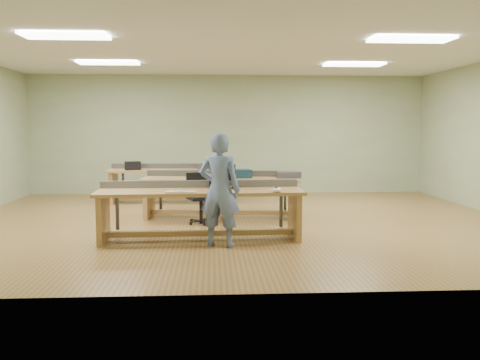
% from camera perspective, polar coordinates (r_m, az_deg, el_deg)
% --- Properties ---
extents(floor, '(10.00, 10.00, 0.00)m').
position_cam_1_polar(floor, '(9.14, -0.39, -4.68)').
color(floor, olive).
rests_on(floor, ground).
extents(ceiling, '(10.00, 10.00, 0.00)m').
position_cam_1_polar(ceiling, '(9.08, -0.41, 14.27)').
color(ceiling, silver).
rests_on(ceiling, wall_back).
extents(wall_back, '(10.00, 0.04, 3.00)m').
position_cam_1_polar(wall_back, '(12.98, -1.28, 5.11)').
color(wall_back, '#9CAB82').
rests_on(wall_back, floor).
extents(wall_front, '(10.00, 0.04, 3.00)m').
position_cam_1_polar(wall_front, '(5.00, 1.89, 3.87)').
color(wall_front, '#9CAB82').
rests_on(wall_front, floor).
extents(fluor_panels, '(6.20, 3.50, 0.03)m').
position_cam_1_polar(fluor_panels, '(9.08, -0.41, 14.09)').
color(fluor_panels, white).
rests_on(fluor_panels, ceiling).
extents(workbench_front, '(3.08, 0.90, 0.86)m').
position_cam_1_polar(workbench_front, '(7.64, -4.48, -2.52)').
color(workbench_front, tan).
rests_on(workbench_front, floor).
extents(workbench_mid, '(2.97, 1.08, 0.86)m').
position_cam_1_polar(workbench_mid, '(9.46, -2.14, -0.91)').
color(workbench_mid, tan).
rests_on(workbench_mid, floor).
extents(workbench_back, '(2.77, 0.80, 0.86)m').
position_cam_1_polar(workbench_back, '(11.46, -7.75, 0.22)').
color(workbench_back, tan).
rests_on(workbench_back, floor).
extents(person, '(0.67, 0.53, 1.61)m').
position_cam_1_polar(person, '(7.13, -2.31, -1.14)').
color(person, '#657BA5').
rests_on(person, floor).
extents(laptop_base, '(0.40, 0.39, 0.03)m').
position_cam_1_polar(laptop_base, '(7.70, -2.01, -0.89)').
color(laptop_base, black).
rests_on(laptop_base, workbench_front).
extents(laptop_screen, '(0.27, 0.18, 0.25)m').
position_cam_1_polar(laptop_screen, '(7.78, -1.53, 0.89)').
color(laptop_screen, black).
rests_on(laptop_screen, laptop_base).
extents(keyboard, '(0.42, 0.15, 0.02)m').
position_cam_1_polar(keyboard, '(7.29, -6.71, -1.36)').
color(keyboard, silver).
rests_on(keyboard, workbench_front).
extents(trackball_mouse, '(0.19, 0.20, 0.07)m').
position_cam_1_polar(trackball_mouse, '(7.34, 4.17, -1.10)').
color(trackball_mouse, white).
rests_on(trackball_mouse, workbench_front).
extents(camera_bag, '(0.26, 0.19, 0.16)m').
position_cam_1_polar(camera_bag, '(7.75, -2.52, -0.39)').
color(camera_bag, black).
rests_on(camera_bag, workbench_front).
extents(task_chair, '(0.61, 0.61, 0.89)m').
position_cam_1_polar(task_chair, '(8.96, -4.50, -2.81)').
color(task_chair, black).
rests_on(task_chair, floor).
extents(parts_bin_teal, '(0.49, 0.40, 0.15)m').
position_cam_1_polar(parts_bin_teal, '(9.44, -0.14, 0.73)').
color(parts_bin_teal, '#122E3C').
rests_on(parts_bin_teal, workbench_mid).
extents(parts_bin_grey, '(0.44, 0.29, 0.12)m').
position_cam_1_polar(parts_bin_grey, '(9.45, 5.48, 0.60)').
color(parts_bin_grey, '#343436').
rests_on(parts_bin_grey, workbench_mid).
extents(mug, '(0.16, 0.16, 0.10)m').
position_cam_1_polar(mug, '(9.29, -0.73, 0.48)').
color(mug, '#343436').
rests_on(mug, workbench_mid).
extents(drinks_can, '(0.09, 0.09, 0.13)m').
position_cam_1_polar(drinks_can, '(9.31, -4.52, 0.56)').
color(drinks_can, silver).
rests_on(drinks_can, workbench_mid).
extents(storage_box_back, '(0.38, 0.32, 0.18)m').
position_cam_1_polar(storage_box_back, '(11.42, -11.95, 1.58)').
color(storage_box_back, black).
rests_on(storage_box_back, workbench_back).
extents(tray_back, '(0.40, 0.35, 0.13)m').
position_cam_1_polar(tray_back, '(11.35, -3.73, 1.53)').
color(tray_back, '#343436').
rests_on(tray_back, workbench_back).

